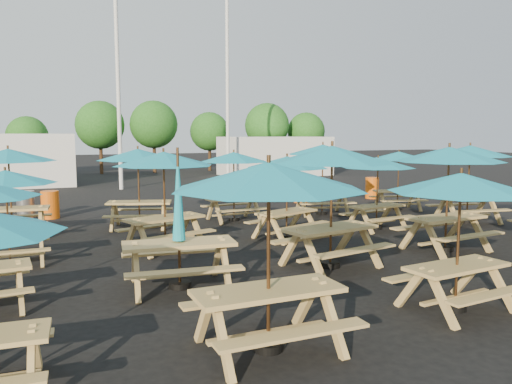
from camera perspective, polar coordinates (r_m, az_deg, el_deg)
name	(u,v)px	position (r m, az deg, el deg)	size (l,w,h in m)	color
ground	(278,239)	(13.35, 2.58, -5.38)	(120.00, 120.00, 0.00)	black
picnic_unit_2	(6,181)	(11.67, -26.70, 1.09)	(2.06, 2.06, 2.05)	tan
picnic_unit_3	(8,159)	(14.81, -26.44, 3.38)	(2.66, 2.66, 2.42)	tan
picnic_unit_4	(269,185)	(6.20, 1.46, 0.82)	(2.47, 2.47, 2.45)	tan
picnic_unit_5	(179,231)	(9.07, -8.80, -4.46)	(2.19, 1.97, 2.54)	tan
picnic_unit_6	(164,163)	(12.06, -10.51, 3.25)	(2.98, 2.98, 2.39)	tan
picnic_unit_7	(138,158)	(15.05, -13.34, 3.78)	(3.00, 3.00, 2.37)	tan
picnic_unit_8	(461,189)	(8.32, 22.35, 0.29)	(2.40, 2.40, 2.20)	tan
picnic_unit_9	(332,160)	(10.35, 8.68, 3.62)	(3.00, 3.00, 2.56)	tan
picnic_unit_10	(287,166)	(13.19, 3.56, 2.98)	(2.84, 2.84, 2.22)	tan
picnic_unit_11	(234,160)	(15.93, -2.56, 3.65)	(2.37, 2.37, 2.23)	tan
picnic_unit_13	(449,159)	(12.55, 21.19, 3.52)	(2.71, 2.71, 2.50)	tan
picnic_unit_14	(378,166)	(14.90, 13.76, 2.90)	(2.34, 2.34, 2.12)	tan
picnic_unit_15	(323,153)	(17.35, 7.64, 4.47)	(2.98, 2.98, 2.44)	tan
picnic_unit_18	(470,154)	(16.90, 23.25, 3.96)	(2.84, 2.84, 2.45)	tan
picnic_unit_19	(399,158)	(18.96, 16.01, 3.71)	(2.72, 2.72, 2.17)	tan
waste_bin_0	(26,205)	(18.16, -24.82, -1.32)	(0.57, 0.57, 0.91)	gray
waste_bin_1	(50,205)	(17.82, -22.46, -1.35)	(0.57, 0.57, 0.91)	#E25B0D
waste_bin_2	(301,191)	(20.42, 5.15, 0.08)	(0.57, 0.57, 0.91)	#E25B0D
waste_bin_3	(372,188)	(22.21, 13.12, 0.46)	(0.57, 0.57, 0.91)	#E25B0D
mast_0	(118,68)	(26.19, -15.54, 13.46)	(0.20, 0.20, 12.00)	silver
mast_1	(227,78)	(29.73, -3.29, 12.84)	(0.20, 0.20, 12.00)	silver
event_tent_1	(275,156)	(34.11, 2.13, 4.14)	(7.00, 4.00, 2.60)	silver
tree_2	(27,137)	(35.38, -24.68, 5.78)	(2.59, 2.59, 3.93)	#382314
tree_3	(100,125)	(36.66, -17.40, 7.31)	(3.36, 3.36, 5.09)	#382314
tree_4	(154,125)	(36.79, -11.61, 7.56)	(3.41, 3.41, 5.17)	#382314
tree_5	(209,132)	(38.32, -5.35, 6.89)	(2.94, 2.94, 4.45)	#382314
tree_6	(267,126)	(38.14, 1.28, 7.60)	(3.38, 3.38, 5.13)	#382314
tree_7	(306,131)	(39.70, 5.74, 6.91)	(2.95, 2.95, 4.48)	#382314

